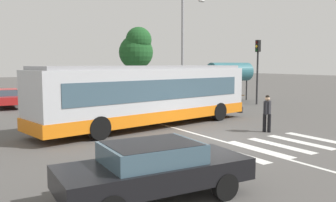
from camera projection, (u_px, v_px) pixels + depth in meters
ground_plane at (220, 137)px, 15.44m from camera, size 160.00×160.00×0.00m
city_transit_bus at (149, 95)px, 18.01m from camera, size 12.46×4.63×3.06m
pedestrian_crossing_street at (267, 111)px, 16.53m from camera, size 0.51×0.43×1.72m
foreground_sedan at (154, 167)px, 8.30m from camera, size 4.59×2.05×1.35m
parked_car_red at (6, 97)px, 25.82m from camera, size 2.18×4.63×1.35m
parked_car_teal at (47, 95)px, 27.28m from camera, size 2.03×4.58×1.35m
parked_car_champagne at (78, 94)px, 28.83m from camera, size 1.95×4.54×1.35m
parked_car_charcoal at (112, 92)px, 30.09m from camera, size 1.92×4.53×1.35m
parked_car_silver at (139, 91)px, 31.47m from camera, size 1.90×4.51×1.35m
traffic_light_far_corner at (258, 62)px, 27.64m from camera, size 0.33×0.32×4.97m
bus_stop_shelter at (230, 73)px, 30.04m from camera, size 4.04×1.54×3.25m
twin_arm_street_lamp at (183, 38)px, 27.10m from camera, size 4.15×0.32×8.29m
background_tree_right at (137, 49)px, 33.96m from camera, size 3.25×3.25×6.61m
crosswalk_painted_stripes at (258, 149)px, 13.27m from camera, size 7.47×3.11×0.01m
lane_center_line at (185, 131)px, 16.90m from camera, size 0.16×24.00×0.01m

